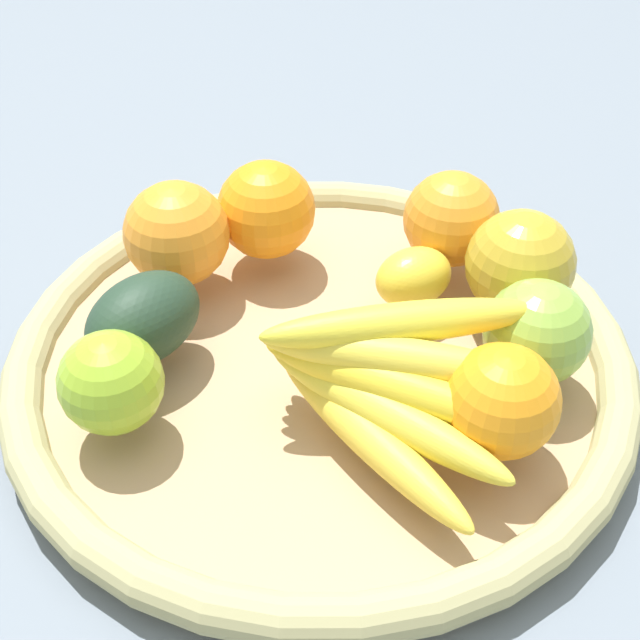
{
  "coord_description": "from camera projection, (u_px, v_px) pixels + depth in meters",
  "views": [
    {
      "loc": [
        0.3,
        0.36,
        0.46
      ],
      "look_at": [
        0.0,
        0.0,
        0.06
      ],
      "focal_mm": 49.22,
      "sensor_mm": 36.0,
      "label": 1
    }
  ],
  "objects": [
    {
      "name": "avocado",
      "position": [
        143.0,
        319.0,
        0.6
      ],
      "size": [
        0.1,
        0.07,
        0.06
      ],
      "primitive_type": "ellipsoid",
      "rotation": [
        0.0,
        0.0,
        3.31
      ],
      "color": "#223A29",
      "rests_on": "basket"
    },
    {
      "name": "apple_2",
      "position": [
        520.0,
        264.0,
        0.63
      ],
      "size": [
        0.11,
        0.11,
        0.08
      ],
      "primitive_type": "sphere",
      "rotation": [
        0.0,
        0.0,
        2.5
      ],
      "color": "gold",
      "rests_on": "basket"
    },
    {
      "name": "apple_0",
      "position": [
        111.0,
        382.0,
        0.55
      ],
      "size": [
        0.08,
        0.08,
        0.07
      ],
      "primitive_type": "sphere",
      "rotation": [
        0.0,
        0.0,
        2.89
      ],
      "color": "#92BB2C",
      "rests_on": "basket"
    },
    {
      "name": "orange_2",
      "position": [
        501.0,
        401.0,
        0.53
      ],
      "size": [
        0.08,
        0.08,
        0.07
      ],
      "primitive_type": "sphere",
      "rotation": [
        0.0,
        0.0,
        0.12
      ],
      "color": "orange",
      "rests_on": "basket"
    },
    {
      "name": "basket",
      "position": [
        320.0,
        361.0,
        0.64
      ],
      "size": [
        0.45,
        0.45,
        0.04
      ],
      "color": "tan",
      "rests_on": "ground_plane"
    },
    {
      "name": "apple_1",
      "position": [
        537.0,
        332.0,
        0.58
      ],
      "size": [
        0.08,
        0.08,
        0.07
      ],
      "primitive_type": "sphere",
      "rotation": [
        0.0,
        0.0,
        0.12
      ],
      "color": "#88B442",
      "rests_on": "basket"
    },
    {
      "name": "orange_0",
      "position": [
        177.0,
        234.0,
        0.66
      ],
      "size": [
        0.11,
        0.11,
        0.08
      ],
      "primitive_type": "sphere",
      "rotation": [
        0.0,
        0.0,
        5.26
      ],
      "color": "orange",
      "rests_on": "basket"
    },
    {
      "name": "lemon_0",
      "position": [
        414.0,
        277.0,
        0.65
      ],
      "size": [
        0.07,
        0.06,
        0.04
      ],
      "primitive_type": "ellipsoid",
      "rotation": [
        0.0,
        0.0,
        6.06
      ],
      "color": "yellow",
      "rests_on": "basket"
    },
    {
      "name": "orange_1",
      "position": [
        451.0,
        219.0,
        0.68
      ],
      "size": [
        0.1,
        0.1,
        0.07
      ],
      "primitive_type": "sphere",
      "rotation": [
        0.0,
        0.0,
        5.1
      ],
      "color": "orange",
      "rests_on": "basket"
    },
    {
      "name": "orange_3",
      "position": [
        266.0,
        210.0,
        0.69
      ],
      "size": [
        0.1,
        0.1,
        0.08
      ],
      "primitive_type": "sphere",
      "rotation": [
        0.0,
        0.0,
        2.79
      ],
      "color": "orange",
      "rests_on": "basket"
    },
    {
      "name": "banana_bunch",
      "position": [
        391.0,
        383.0,
        0.54
      ],
      "size": [
        0.17,
        0.18,
        0.08
      ],
      "color": "yellow",
      "rests_on": "basket"
    },
    {
      "name": "ground_plane",
      "position": [
        320.0,
        379.0,
        0.65
      ],
      "size": [
        2.4,
        2.4,
        0.0
      ],
      "primitive_type": "plane",
      "color": "slate",
      "rests_on": "ground"
    }
  ]
}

